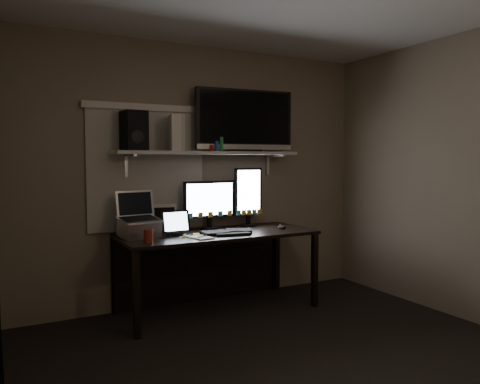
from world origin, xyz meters
TOP-DOWN VIEW (x-y plane):
  - floor at (0.00, 0.00)m, footprint 3.60×3.60m
  - back_wall at (0.00, 1.80)m, footprint 3.60×0.00m
  - window_blinds at (-0.55, 1.79)m, footprint 1.10×0.02m
  - desk at (0.00, 1.55)m, footprint 1.80×0.75m
  - wall_shelf at (0.00, 1.62)m, footprint 1.80×0.35m
  - monitor_landscape at (0.02, 1.65)m, footprint 0.55×0.10m
  - monitor_portrait at (0.45, 1.66)m, footprint 0.30×0.06m
  - keyboard at (0.05, 1.33)m, footprint 0.51×0.28m
  - mouse at (0.64, 1.33)m, footprint 0.08×0.12m
  - notepad at (-0.26, 1.20)m, footprint 0.17×0.22m
  - tablet at (-0.41, 1.43)m, footprint 0.27×0.12m
  - file_sorter at (-0.44, 1.66)m, footprint 0.21×0.14m
  - laptop at (-0.72, 1.50)m, footprint 0.38×0.33m
  - cup at (-0.73, 1.19)m, footprint 0.08×0.08m
  - sticky_notes at (-0.24, 1.37)m, footprint 0.36×0.30m
  - tv at (0.39, 1.62)m, footprint 1.02×0.25m
  - game_console at (-0.35, 1.60)m, footprint 0.15×0.29m
  - speaker at (-0.71, 1.64)m, footprint 0.21×0.25m
  - bottles at (0.07, 1.59)m, footprint 0.21×0.05m

SIDE VIEW (x-z plane):
  - floor at x=0.00m, z-range 0.00..0.00m
  - desk at x=0.00m, z-range 0.19..0.92m
  - sticky_notes at x=-0.24m, z-range 0.73..0.73m
  - notepad at x=-0.26m, z-range 0.73..0.74m
  - keyboard at x=0.05m, z-range 0.73..0.76m
  - mouse at x=0.64m, z-range 0.73..0.77m
  - cup at x=-0.73m, z-range 0.73..0.84m
  - tablet at x=-0.41m, z-range 0.73..0.96m
  - file_sorter at x=-0.44m, z-range 0.73..0.98m
  - laptop at x=-0.72m, z-range 0.73..1.12m
  - monitor_landscape at x=0.02m, z-range 0.73..1.21m
  - monitor_portrait at x=0.45m, z-range 0.73..1.33m
  - back_wall at x=0.00m, z-range -0.55..3.05m
  - window_blinds at x=-0.55m, z-range 0.75..1.85m
  - wall_shelf at x=0.00m, z-range 1.45..1.48m
  - bottles at x=0.07m, z-range 1.48..1.61m
  - game_console at x=-0.35m, z-range 1.48..1.81m
  - speaker at x=-0.71m, z-range 1.48..1.83m
  - tv at x=0.39m, z-range 1.48..2.09m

